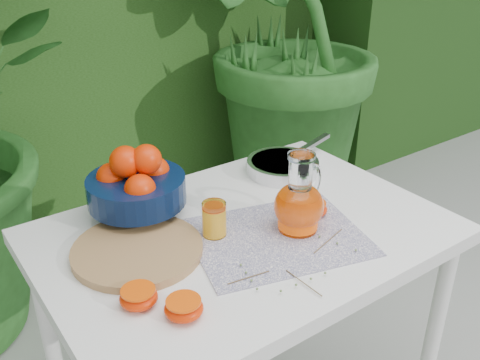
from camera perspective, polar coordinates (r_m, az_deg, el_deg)
potted_plant_right at (r=2.71m, az=3.63°, el=15.62°), size 2.64×2.64×1.88m
white_table at (r=1.39m, az=0.48°, el=-8.09°), size 1.00×0.70×0.75m
placemat at (r=1.32m, az=3.99°, el=-6.09°), size 0.48×0.42×0.00m
cutting_board at (r=1.28m, az=-10.89°, el=-7.34°), size 0.34×0.34×0.02m
fruit_bowl at (r=1.39m, az=-11.03°, el=-0.40°), size 0.31×0.31×0.20m
juice_pitcher at (r=1.32m, az=6.35°, el=-2.49°), size 0.19×0.16×0.20m
juice_tumbler at (r=1.30m, az=-2.77°, el=-4.25°), size 0.07×0.07×0.09m
saute_pan at (r=1.63m, az=4.64°, el=1.57°), size 0.40×0.27×0.04m
orange_halves at (r=1.19m, az=-2.05°, el=-9.06°), size 0.63×0.25×0.04m
thyme_sprigs at (r=1.22m, az=6.03°, el=-8.96°), size 0.35×0.22×0.01m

